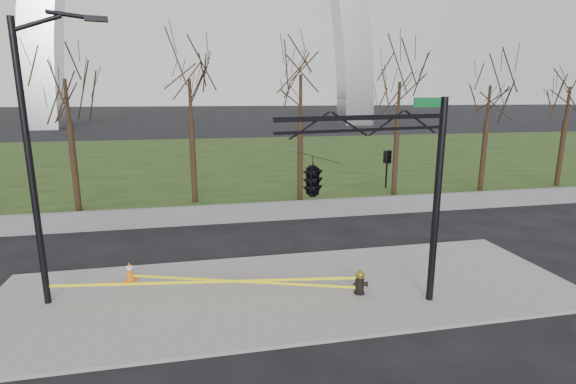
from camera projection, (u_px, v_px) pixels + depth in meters
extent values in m
plane|color=black|center=(291.00, 292.00, 13.50)|extent=(500.00, 500.00, 0.00)
cube|color=slate|center=(291.00, 290.00, 13.49)|extent=(18.00, 6.00, 0.10)
cube|color=#1D3112|center=(226.00, 158.00, 42.15)|extent=(120.00, 40.00, 0.06)
cube|color=#59595B|center=(256.00, 212.00, 21.05)|extent=(60.00, 0.30, 0.90)
cylinder|color=black|center=(359.00, 293.00, 13.17)|extent=(0.32, 0.32, 0.06)
cylinder|color=black|center=(360.00, 285.00, 13.11)|extent=(0.24, 0.24, 0.56)
cylinder|color=black|center=(366.00, 284.00, 13.06)|extent=(0.23, 0.21, 0.15)
cylinder|color=black|center=(355.00, 284.00, 13.14)|extent=(0.12, 0.12, 0.09)
cylinder|color=olive|center=(360.00, 276.00, 13.05)|extent=(0.28, 0.28, 0.06)
ellipsoid|color=olive|center=(360.00, 274.00, 13.04)|extent=(0.26, 0.26, 0.20)
cylinder|color=olive|center=(360.00, 271.00, 13.01)|extent=(0.06, 0.06, 0.07)
cube|color=orange|center=(130.00, 280.00, 14.06)|extent=(0.44, 0.44, 0.04)
cone|color=orange|center=(130.00, 271.00, 13.99)|extent=(0.26, 0.26, 0.62)
cylinder|color=white|center=(129.00, 268.00, 13.97)|extent=(0.20, 0.20, 0.09)
cylinder|color=black|center=(31.00, 171.00, 11.74)|extent=(0.18, 0.18, 8.00)
cylinder|color=black|center=(36.00, 23.00, 11.10)|extent=(1.26, 0.35, 0.56)
cylinder|color=black|center=(71.00, 15.00, 11.36)|extent=(1.21, 0.34, 0.22)
cube|color=black|center=(96.00, 19.00, 11.59)|extent=(0.63, 0.33, 0.14)
cylinder|color=black|center=(437.00, 205.00, 12.17)|extent=(0.20, 0.20, 6.00)
cube|color=black|center=(367.00, 117.00, 10.59)|extent=(4.89, 1.27, 0.12)
cube|color=black|center=(367.00, 130.00, 10.66)|extent=(4.88, 1.23, 0.08)
cube|color=#0C5926|center=(427.00, 102.00, 11.30)|extent=(0.89, 0.25, 0.25)
imported|color=black|center=(387.00, 169.00, 11.18)|extent=(0.21, 0.23, 1.00)
imported|color=black|center=(313.00, 176.00, 10.27)|extent=(1.08, 2.54, 1.00)
cube|color=yellow|center=(207.00, 282.00, 12.77)|extent=(9.15, 1.31, 0.08)
cube|color=yellow|center=(241.00, 281.00, 13.58)|extent=(7.01, 2.40, 0.08)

